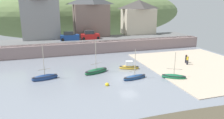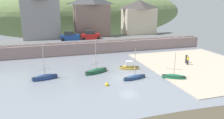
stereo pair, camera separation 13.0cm
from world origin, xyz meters
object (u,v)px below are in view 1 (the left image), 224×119
object	(u,v)px
sailboat_tall_mast	(96,71)
parked_car_by_wall	(90,36)
rowboat_small_beached	(129,67)
sailboat_white_hull	(174,77)
dinghy_open_wooden	(135,77)
person_near_water	(186,58)
sailboat_nearest_shore	(45,77)
parked_car_near_slipway	(70,37)
mooring_buoy	(107,85)
person_on_slipway	(188,60)
waterfront_building_right	(139,17)
waterfront_building_left	(41,15)
waterfront_building_centre	(91,15)

from	to	relation	value
sailboat_tall_mast	parked_car_by_wall	distance (m)	17.37
rowboat_small_beached	sailboat_white_hull	distance (m)	7.65
dinghy_open_wooden	person_near_water	bearing A→B (deg)	9.97
sailboat_nearest_shore	parked_car_by_wall	xyz separation A→B (m)	(10.22, 17.61, 2.88)
parked_car_near_slipway	mooring_buoy	world-z (taller)	parked_car_near_slipway
sailboat_nearest_shore	parked_car_near_slipway	distance (m)	18.70
sailboat_tall_mast	sailboat_nearest_shore	world-z (taller)	sailboat_tall_mast
parked_car_by_wall	person_on_slipway	bearing A→B (deg)	-51.16
waterfront_building_right	mooring_buoy	bearing A→B (deg)	-121.19
sailboat_nearest_shore	person_on_slipway	distance (m)	23.87
person_on_slipway	waterfront_building_left	bearing A→B (deg)	137.55
waterfront_building_centre	waterfront_building_left	bearing A→B (deg)	180.00
person_near_water	mooring_buoy	bearing A→B (deg)	-160.11
sailboat_white_hull	parked_car_near_slipway	size ratio (longest dim) A/B	0.98
sailboat_white_hull	sailboat_nearest_shore	world-z (taller)	sailboat_nearest_shore
waterfront_building_centre	sailboat_nearest_shore	size ratio (longest dim) A/B	1.89
waterfront_building_right	dinghy_open_wooden	bearing A→B (deg)	-114.73
person_near_water	mooring_buoy	world-z (taller)	person_near_water
sailboat_nearest_shore	parked_car_by_wall	size ratio (longest dim) A/B	1.28
sailboat_tall_mast	dinghy_open_wooden	xyz separation A→B (m)	(4.69, -4.25, -0.04)
rowboat_small_beached	person_on_slipway	world-z (taller)	person_on_slipway
dinghy_open_wooden	person_near_water	xyz separation A→B (m)	(11.96, 4.69, 0.73)
waterfront_building_left	sailboat_nearest_shore	distance (m)	23.30
sailboat_white_hull	sailboat_nearest_shore	distance (m)	18.55
person_near_water	mooring_buoy	distance (m)	17.51
dinghy_open_wooden	person_on_slipway	bearing A→B (deg)	6.26
waterfront_building_left	sailboat_white_hull	distance (m)	33.47
waterfront_building_centre	rowboat_small_beached	bearing A→B (deg)	-85.07
waterfront_building_left	rowboat_small_beached	xyz separation A→B (m)	(13.54, -21.01, -7.32)
waterfront_building_left	parked_car_near_slipway	size ratio (longest dim) A/B	2.49
waterfront_building_right	person_on_slipway	distance (m)	22.78
parked_car_by_wall	person_near_water	distance (m)	21.81
sailboat_tall_mast	parked_car_by_wall	xyz separation A→B (m)	(2.55, 16.93, 2.91)
sailboat_tall_mast	parked_car_near_slipway	distance (m)	17.30
dinghy_open_wooden	person_near_water	world-z (taller)	dinghy_open_wooden
rowboat_small_beached	mooring_buoy	bearing A→B (deg)	-114.84
sailboat_tall_mast	parked_car_near_slipway	bearing A→B (deg)	74.91
waterfront_building_left	parked_car_near_slipway	distance (m)	8.60
person_on_slipway	sailboat_tall_mast	bearing A→B (deg)	177.95
waterfront_building_centre	waterfront_building_right	bearing A→B (deg)	0.00
sailboat_tall_mast	dinghy_open_wooden	size ratio (longest dim) A/B	1.19
mooring_buoy	person_near_water	bearing A→B (deg)	19.89
sailboat_nearest_shore	person_on_slipway	bearing A→B (deg)	-12.22
waterfront_building_centre	person_on_slipway	size ratio (longest dim) A/B	6.18
parked_car_by_wall	parked_car_near_slipway	bearing A→B (deg)	-179.09
waterfront_building_centre	person_near_water	xyz separation A→B (m)	(12.79, -20.99, -6.50)
rowboat_small_beached	dinghy_open_wooden	xyz separation A→B (m)	(-0.99, -4.68, -0.11)
waterfront_building_centre	sailboat_nearest_shore	bearing A→B (deg)	-117.54
person_near_water	waterfront_building_left	bearing A→B (deg)	139.43
waterfront_building_right	sailboat_tall_mast	distance (m)	27.84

